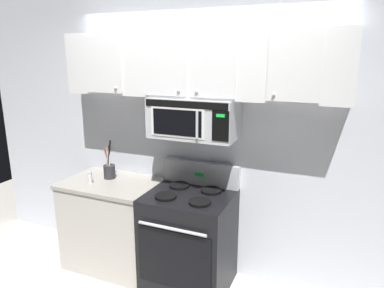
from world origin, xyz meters
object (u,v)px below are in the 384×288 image
over_range_microwave (194,118)px  utensil_crock_charcoal (109,169)px  salt_shaker (90,178)px  stove_range (189,238)px

over_range_microwave → utensil_crock_charcoal: 1.08m
over_range_microwave → salt_shaker: (-1.00, -0.23, -0.62)m
utensil_crock_charcoal → salt_shaker: 0.22m
over_range_microwave → salt_shaker: 1.19m
stove_range → over_range_microwave: (-0.00, 0.12, 1.11)m
utensil_crock_charcoal → stove_range: bearing=-5.3°
salt_shaker → utensil_crock_charcoal: bearing=65.9°
salt_shaker → over_range_microwave: bearing=12.8°
stove_range → utensil_crock_charcoal: bearing=174.7°
stove_range → salt_shaker: stove_range is taller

